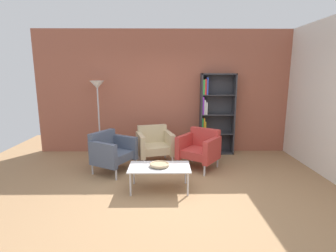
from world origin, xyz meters
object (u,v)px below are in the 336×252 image
at_px(coffee_table_low, 159,168).
at_px(armchair_by_bookshelf, 111,151).
at_px(bookshelf_tall, 214,114).
at_px(floor_lamp_torchiere, 98,94).
at_px(decorative_bowl, 159,164).
at_px(armchair_corner_red, 200,148).
at_px(armchair_near_window, 154,144).

bearing_deg(coffee_table_low, armchair_by_bookshelf, 138.79).
relative_size(bookshelf_tall, coffee_table_low, 1.90).
bearing_deg(floor_lamp_torchiere, decorative_bowl, -52.40).
xyz_separation_m(bookshelf_tall, armchair_corner_red, (-0.46, -1.00, -0.53)).
relative_size(bookshelf_tall, armchair_near_window, 2.22).
distance_m(armchair_by_bookshelf, floor_lamp_torchiere, 1.52).
xyz_separation_m(coffee_table_low, armchair_corner_red, (0.80, 1.03, 0.05)).
height_order(decorative_bowl, armchair_corner_red, armchair_corner_red).
relative_size(bookshelf_tall, floor_lamp_torchiere, 1.09).
xyz_separation_m(bookshelf_tall, armchair_by_bookshelf, (-2.20, -1.20, -0.53)).
relative_size(armchair_corner_red, floor_lamp_torchiere, 0.54).
bearing_deg(bookshelf_tall, coffee_table_low, -121.65).
xyz_separation_m(bookshelf_tall, decorative_bowl, (-1.25, -2.03, -0.51)).
distance_m(bookshelf_tall, armchair_by_bookshelf, 2.57).
xyz_separation_m(coffee_table_low, armchair_by_bookshelf, (-0.95, 0.83, 0.05)).
xyz_separation_m(coffee_table_low, floor_lamp_torchiere, (-1.42, 1.85, 1.08)).
distance_m(coffee_table_low, floor_lamp_torchiere, 2.57).
height_order(coffee_table_low, armchair_by_bookshelf, armchair_by_bookshelf).
distance_m(bookshelf_tall, armchair_near_window, 1.64).
distance_m(armchair_near_window, armchair_by_bookshelf, 0.97).
relative_size(decorative_bowl, armchair_corner_red, 0.34).
bearing_deg(armchair_corner_red, floor_lamp_torchiere, -164.35).
distance_m(bookshelf_tall, coffee_table_low, 2.46).
bearing_deg(coffee_table_low, decorative_bowl, 161.57).
bearing_deg(armchair_corner_red, armchair_near_window, -163.41).
relative_size(decorative_bowl, armchair_near_window, 0.37).
bearing_deg(armchair_near_window, armchair_by_bookshelf, -162.17).
xyz_separation_m(decorative_bowl, armchair_near_window, (-0.14, 1.36, -0.02)).
xyz_separation_m(armchair_by_bookshelf, floor_lamp_torchiere, (-0.47, 1.01, 1.03)).
xyz_separation_m(armchair_near_window, floor_lamp_torchiere, (-1.29, 0.49, 1.03)).
relative_size(bookshelf_tall, decorative_bowl, 5.94).
bearing_deg(armchair_near_window, decorative_bowl, -99.16).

